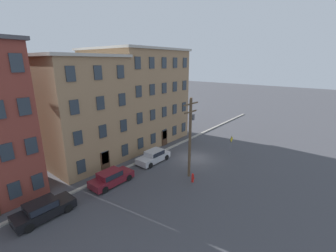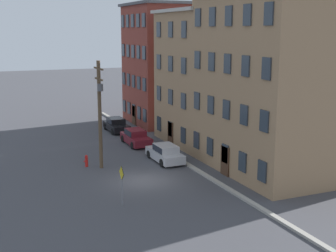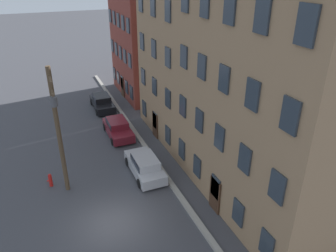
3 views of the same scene
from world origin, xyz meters
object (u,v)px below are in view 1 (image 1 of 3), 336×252
car_black (43,209)px  caution_sign (231,142)px  car_silver (154,156)px  utility_pole (190,134)px  fire_hydrant (193,178)px  car_maroon (111,177)px

car_black → caution_sign: size_ratio=1.73×
car_silver → utility_pole: size_ratio=0.52×
utility_pole → fire_hydrant: utility_pole is taller
car_maroon → caution_sign: size_ratio=1.73×
car_maroon → car_silver: (6.52, 0.28, 0.00)m
car_silver → caution_sign: caution_sign is taller
car_black → car_silver: same height
car_black → utility_pole: size_ratio=0.52×
car_black → caution_sign: 21.87m
car_black → utility_pole: 14.24m
caution_sign → car_maroon: bearing=157.7°
fire_hydrant → car_silver: bearing=80.3°
utility_pole → fire_hydrant: 4.44m
caution_sign → fire_hydrant: size_ratio=2.64×
caution_sign → utility_pole: bearing=173.6°
fire_hydrant → utility_pole: bearing=49.7°
caution_sign → utility_pole: 8.90m
fire_hydrant → car_black: bearing=152.9°
utility_pole → car_silver: bearing=87.4°
car_black → car_silver: bearing=1.2°
fire_hydrant → car_maroon: bearing=131.9°
car_silver → fire_hydrant: 6.43m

